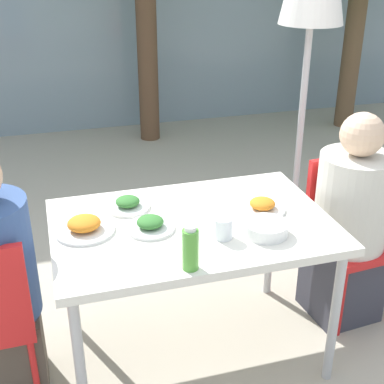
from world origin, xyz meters
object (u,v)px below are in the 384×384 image
at_px(chair_right, 347,224).
at_px(drinking_cup, 223,228).
at_px(person_right, 349,227).
at_px(bottle, 190,249).
at_px(salad_bowl, 266,228).

bearing_deg(chair_right, drinking_cup, 16.66).
bearing_deg(person_right, chair_right, -121.91).
relative_size(person_right, bottle, 6.21).
relative_size(chair_right, bottle, 4.63).
height_order(person_right, salad_bowl, person_right).
relative_size(chair_right, person_right, 0.75).
distance_m(drinking_cup, salad_bowl, 0.19).
height_order(drinking_cup, salad_bowl, drinking_cup).
distance_m(chair_right, bottle, 1.20).
relative_size(person_right, drinking_cup, 12.32).
distance_m(bottle, salad_bowl, 0.42).
height_order(bottle, drinking_cup, bottle).
relative_size(bottle, salad_bowl, 0.97).
height_order(chair_right, bottle, bottle).
bearing_deg(person_right, salad_bowl, 19.21).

